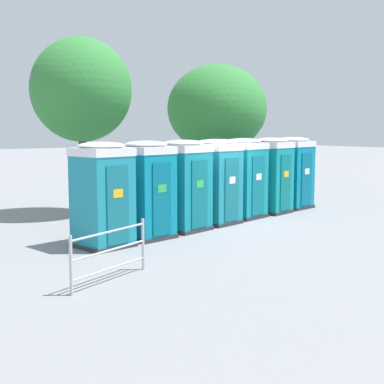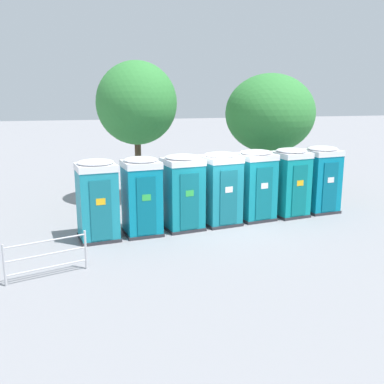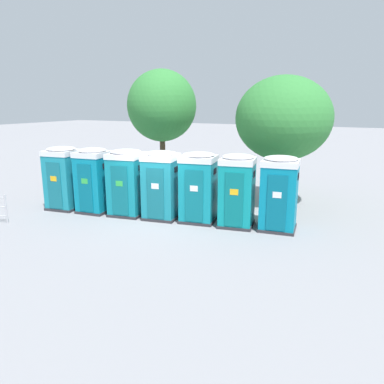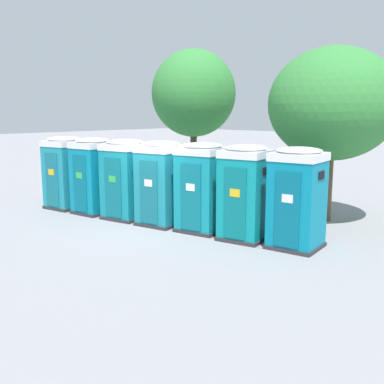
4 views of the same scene
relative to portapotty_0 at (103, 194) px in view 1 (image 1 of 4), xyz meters
name	(u,v)px [view 1 (image 1 of 4)]	position (x,y,z in m)	size (l,w,h in m)	color
ground_plane	(219,224)	(4.24, 0.56, -1.28)	(120.00, 120.00, 0.00)	gray
portapotty_0	(103,194)	(0.00, 0.00, 0.00)	(1.36, 1.35, 2.54)	#2D2D33
portapotty_1	(147,189)	(1.41, 0.20, 0.00)	(1.29, 1.33, 2.54)	#2D2D33
portapotty_2	(184,185)	(2.81, 0.44, 0.00)	(1.43, 1.39, 2.54)	#2D2D33
portapotty_3	(217,181)	(4.22, 0.66, 0.00)	(1.40, 1.39, 2.54)	#2D2D33
portapotty_4	(243,178)	(5.62, 0.95, 0.00)	(1.42, 1.39, 2.54)	#2D2D33
portapotty_5	(271,175)	(7.04, 1.08, 0.00)	(1.37, 1.39, 2.54)	#2D2D33
portapotty_6	(293,172)	(8.44, 1.33, 0.00)	(1.35, 1.34, 2.54)	#2D2D33
street_tree_0	(217,109)	(7.67, 4.58, 2.32)	(3.89, 3.89, 5.32)	brown
street_tree_1	(81,90)	(1.88, 4.64, 2.79)	(3.26, 3.26, 5.77)	#4C3826
event_barrier	(110,252)	(-1.38, -2.71, -0.72)	(1.96, 0.70, 1.05)	#B7B7BC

